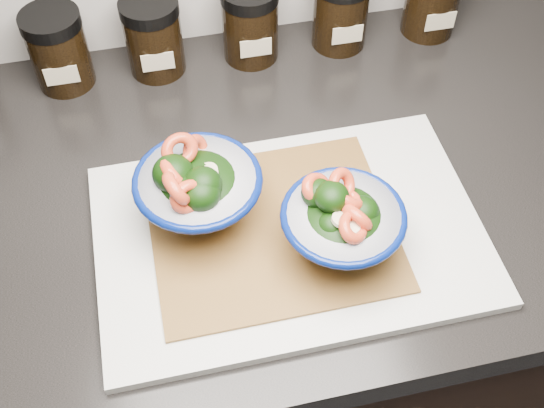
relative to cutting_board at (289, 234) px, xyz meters
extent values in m
cube|color=black|center=(0.06, 0.10, -0.48)|extent=(3.43, 0.58, 0.86)
cube|color=black|center=(0.06, 0.10, -0.03)|extent=(3.50, 0.60, 0.04)
cube|color=beige|center=(0.00, 0.00, 0.00)|extent=(0.45, 0.30, 0.01)
cube|color=olive|center=(-0.02, 0.01, 0.01)|extent=(0.28, 0.24, 0.00)
cylinder|color=white|center=(-0.10, 0.04, 0.02)|extent=(0.05, 0.05, 0.01)
ellipsoid|color=white|center=(-0.10, 0.04, 0.03)|extent=(0.08, 0.08, 0.04)
torus|color=#051659|center=(-0.10, 0.04, 0.07)|extent=(0.15, 0.15, 0.01)
torus|color=#051659|center=(-0.10, 0.04, 0.06)|extent=(0.12, 0.12, 0.00)
ellipsoid|color=black|center=(-0.10, 0.04, 0.06)|extent=(0.11, 0.11, 0.05)
ellipsoid|color=black|center=(-0.09, 0.02, 0.08)|extent=(0.04, 0.04, 0.03)
cylinder|color=#477233|center=(-0.09, 0.02, 0.07)|extent=(0.02, 0.02, 0.03)
ellipsoid|color=black|center=(-0.11, 0.02, 0.08)|extent=(0.04, 0.04, 0.03)
cylinder|color=#477233|center=(-0.11, 0.02, 0.07)|extent=(0.01, 0.02, 0.02)
ellipsoid|color=black|center=(-0.09, 0.02, 0.09)|extent=(0.04, 0.04, 0.04)
cylinder|color=#477233|center=(-0.09, 0.02, 0.07)|extent=(0.02, 0.01, 0.03)
ellipsoid|color=black|center=(-0.12, 0.05, 0.09)|extent=(0.05, 0.05, 0.04)
cylinder|color=#477233|center=(-0.12, 0.05, 0.07)|extent=(0.01, 0.02, 0.03)
ellipsoid|color=black|center=(-0.10, 0.02, 0.08)|extent=(0.04, 0.04, 0.04)
cylinder|color=#477233|center=(-0.10, 0.02, 0.07)|extent=(0.01, 0.02, 0.03)
torus|color=#E25A2A|center=(-0.12, 0.04, 0.09)|extent=(0.04, 0.06, 0.05)
torus|color=#E25A2A|center=(-0.12, 0.02, 0.10)|extent=(0.04, 0.05, 0.05)
torus|color=#E25A2A|center=(-0.11, 0.01, 0.09)|extent=(0.05, 0.05, 0.05)
torus|color=#E25A2A|center=(-0.11, 0.07, 0.10)|extent=(0.06, 0.05, 0.05)
torus|color=#E25A2A|center=(-0.09, 0.08, 0.08)|extent=(0.05, 0.05, 0.05)
cylinder|color=#CCBC8E|center=(-0.08, 0.04, 0.08)|extent=(0.02, 0.02, 0.01)
cylinder|color=#CCBC8E|center=(-0.08, 0.05, 0.08)|extent=(0.02, 0.02, 0.01)
cylinder|color=white|center=(0.05, -0.04, 0.02)|extent=(0.05, 0.05, 0.01)
ellipsoid|color=white|center=(0.05, -0.04, 0.03)|extent=(0.08, 0.08, 0.03)
torus|color=#051659|center=(0.05, -0.04, 0.07)|extent=(0.14, 0.14, 0.01)
torus|color=#051659|center=(0.05, -0.04, 0.05)|extent=(0.11, 0.11, 0.00)
ellipsoid|color=black|center=(0.05, -0.04, 0.06)|extent=(0.10, 0.10, 0.05)
ellipsoid|color=black|center=(0.07, -0.04, 0.07)|extent=(0.04, 0.04, 0.03)
cylinder|color=#477233|center=(0.07, -0.04, 0.06)|extent=(0.01, 0.01, 0.02)
ellipsoid|color=black|center=(0.04, -0.02, 0.09)|extent=(0.04, 0.04, 0.03)
cylinder|color=#477233|center=(0.04, -0.02, 0.08)|extent=(0.01, 0.02, 0.03)
ellipsoid|color=black|center=(0.03, -0.01, 0.08)|extent=(0.04, 0.04, 0.03)
cylinder|color=#477233|center=(0.03, -0.01, 0.07)|extent=(0.01, 0.01, 0.02)
ellipsoid|color=black|center=(0.03, -0.05, 0.07)|extent=(0.03, 0.03, 0.03)
cylinder|color=#477233|center=(0.03, -0.05, 0.06)|extent=(0.01, 0.01, 0.02)
torus|color=#E25A2A|center=(0.05, -0.06, 0.08)|extent=(0.06, 0.06, 0.04)
torus|color=#E25A2A|center=(0.03, -0.01, 0.08)|extent=(0.04, 0.05, 0.05)
torus|color=#E25A2A|center=(0.06, -0.03, 0.09)|extent=(0.05, 0.06, 0.04)
torus|color=#E25A2A|center=(0.05, -0.01, 0.09)|extent=(0.05, 0.04, 0.05)
torus|color=#E25A2A|center=(0.06, -0.05, 0.08)|extent=(0.04, 0.05, 0.04)
cylinder|color=#CCBC8E|center=(0.04, -0.05, 0.08)|extent=(0.02, 0.02, 0.01)
cylinder|color=#CCBC8E|center=(0.05, -0.06, 0.08)|extent=(0.02, 0.02, 0.01)
cylinder|color=black|center=(-0.25, 0.34, 0.04)|extent=(0.08, 0.08, 0.09)
cylinder|color=black|center=(-0.25, 0.34, 0.10)|extent=(0.08, 0.08, 0.02)
cube|color=#C6B793|center=(-0.25, 0.30, 0.04)|extent=(0.05, 0.00, 0.03)
cylinder|color=black|center=(-0.11, 0.34, 0.04)|extent=(0.08, 0.08, 0.09)
cylinder|color=black|center=(-0.11, 0.34, 0.10)|extent=(0.08, 0.08, 0.02)
cube|color=#C6B793|center=(-0.11, 0.30, 0.04)|extent=(0.04, 0.00, 0.03)
cylinder|color=black|center=(0.02, 0.34, 0.04)|extent=(0.08, 0.08, 0.09)
cube|color=#C6B793|center=(0.02, 0.30, 0.04)|extent=(0.04, 0.00, 0.03)
cylinder|color=black|center=(0.16, 0.34, 0.04)|extent=(0.08, 0.08, 0.09)
cube|color=#C6B793|center=(0.16, 0.30, 0.04)|extent=(0.05, 0.00, 0.03)
cylinder|color=black|center=(0.30, 0.34, 0.04)|extent=(0.08, 0.08, 0.09)
cube|color=#C6B793|center=(0.30, 0.30, 0.04)|extent=(0.05, 0.00, 0.03)
camera|label=1|loc=(-0.12, -0.45, 0.65)|focal=45.00mm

